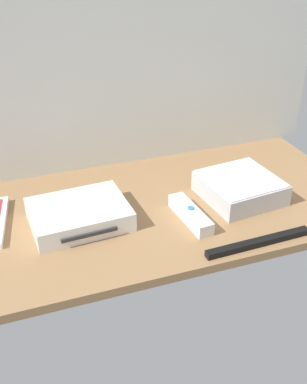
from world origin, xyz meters
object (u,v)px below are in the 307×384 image
(remote_wand, at_px, (190,214))
(sensor_bar, at_px, (259,242))
(mini_computer, at_px, (240,188))
(game_console, at_px, (79,214))

(remote_wand, xyz_separation_m, sensor_bar, (0.10, -0.13, -0.01))
(mini_computer, bearing_deg, game_console, 176.92)
(game_console, relative_size, mini_computer, 1.17)
(sensor_bar, bearing_deg, game_console, 146.53)
(remote_wand, distance_m, sensor_bar, 0.16)
(mini_computer, xyz_separation_m, sensor_bar, (-0.05, -0.18, -0.02))
(mini_computer, distance_m, remote_wand, 0.16)
(game_console, distance_m, remote_wand, 0.25)
(game_console, bearing_deg, remote_wand, -20.43)
(game_console, xyz_separation_m, mini_computer, (0.39, -0.02, 0.00))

